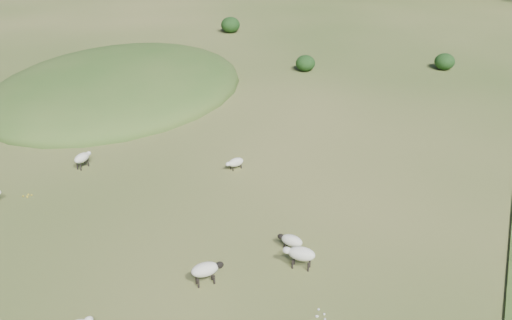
{
  "coord_description": "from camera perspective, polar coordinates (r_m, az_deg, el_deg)",
  "views": [
    {
      "loc": [
        11.92,
        -18.43,
        13.31
      ],
      "look_at": [
        2.0,
        4.0,
        1.0
      ],
      "focal_mm": 40.0,
      "sensor_mm": 36.0,
      "label": 1
    }
  ],
  "objects": [
    {
      "name": "sheep_1",
      "position": [
        20.9,
        -5.04,
        -10.85
      ],
      "size": [
        1.13,
        1.16,
        0.89
      ],
      "rotation": [
        0.0,
        0.0,
        0.81
      ],
      "color": "beige",
      "rests_on": "ground"
    },
    {
      "name": "ground",
      "position": [
        42.38,
        6.35,
        8.19
      ],
      "size": [
        160.0,
        160.0,
        0.0
      ],
      "primitive_type": "plane",
      "color": "#2D4F18",
      "rests_on": "ground"
    },
    {
      "name": "sheep_4",
      "position": [
        22.72,
        3.53,
        -8.04
      ],
      "size": [
        1.11,
        0.56,
        0.63
      ],
      "rotation": [
        0.0,
        0.0,
        3.04
      ],
      "color": "beige",
      "rests_on": "ground"
    },
    {
      "name": "mound",
      "position": [
        40.93,
        -13.62,
        6.92
      ],
      "size": [
        16.0,
        20.0,
        4.0
      ],
      "primitive_type": "ellipsoid",
      "color": "#33561E",
      "rests_on": "ground"
    },
    {
      "name": "sheep_3",
      "position": [
        28.61,
        -2.08,
        -0.24
      ],
      "size": [
        0.82,
        1.04,
        0.59
      ],
      "rotation": [
        0.0,
        0.0,
        4.17
      ],
      "color": "beige",
      "rests_on": "ground"
    },
    {
      "name": "sheep_6",
      "position": [
        29.96,
        -16.99,
        0.21
      ],
      "size": [
        0.55,
        1.12,
        0.79
      ],
      "rotation": [
        0.0,
        0.0,
        1.49
      ],
      "color": "beige",
      "rests_on": "ground"
    },
    {
      "name": "shrubs",
      "position": [
        48.82,
        4.76,
        11.55
      ],
      "size": [
        21.51,
        9.86,
        1.44
      ],
      "color": "black",
      "rests_on": "ground"
    },
    {
      "name": "sheep_5",
      "position": [
        21.62,
        4.47,
        -9.33
      ],
      "size": [
        1.29,
        0.67,
        0.91
      ],
      "rotation": [
        0.0,
        0.0,
        3.26
      ],
      "color": "beige",
      "rests_on": "ground"
    }
  ]
}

